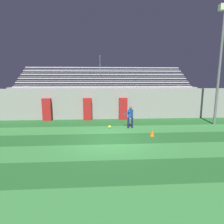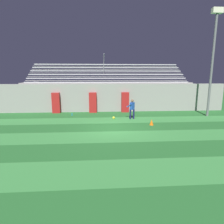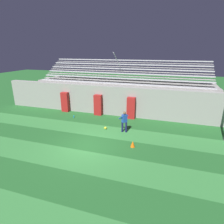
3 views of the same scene
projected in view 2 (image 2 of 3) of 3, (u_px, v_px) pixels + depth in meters
The scene contains 14 objects.
ground_plane at pixel (114, 128), 13.03m from camera, with size 80.00×80.00×0.00m, color #236028.
turf_stripe_near at pixel (126, 171), 7.15m from camera, with size 28.00×2.12×0.01m, color #38843D.
turf_stripe_mid at pixel (116, 136), 11.30m from camera, with size 28.00×2.12×0.01m, color #38843D.
turf_stripe_far at pixel (111, 120), 15.46m from camera, with size 28.00×2.12×0.01m, color #38843D.
back_wall at pixel (109, 98), 19.13m from camera, with size 24.00×0.60×2.80m, color #999691.
padding_pillar_gate_left at pixel (93, 103), 18.56m from camera, with size 0.75×0.44×1.99m, color #B21E1E.
padding_pillar_gate_right at pixel (125, 102), 18.78m from camera, with size 0.75×0.44×1.99m, color #B21E1E.
padding_pillar_far_left at pixel (56, 103), 18.32m from camera, with size 0.75×0.44×1.99m, color #B21E1E.
bleacher_stand at pixel (108, 94), 21.75m from camera, with size 18.00×4.75×5.83m.
floodlight_pole at pixel (213, 51), 16.03m from camera, with size 0.90×0.36×9.13m.
goalkeeper at pixel (132, 108), 15.74m from camera, with size 0.74×0.74×1.67m.
soccer_ball at pixel (114, 118), 15.83m from camera, with size 0.22×0.22×0.22m, color yellow.
traffic_cone at pixel (152, 122), 13.88m from camera, with size 0.30×0.30×0.42m, color orange.
water_bottle at pixel (72, 114), 17.18m from camera, with size 0.07×0.07×0.24m, color #1E8CD8.
Camera 2 is at (-0.97, -12.54, 3.60)m, focal length 30.00 mm.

